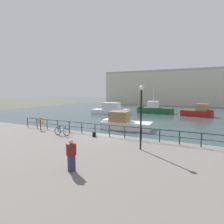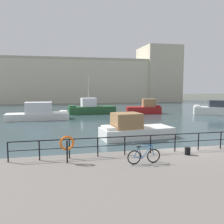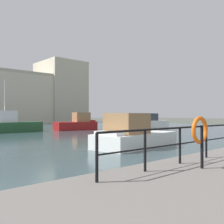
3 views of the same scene
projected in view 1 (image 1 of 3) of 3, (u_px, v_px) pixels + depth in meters
The scene contains 14 objects.
ground_plane at pixel (107, 142), 19.16m from camera, with size 240.00×240.00×0.00m, color #4C5147.
water_basin at pixel (167, 112), 45.97m from camera, with size 80.00×60.00×0.01m, color #33474C.
quay_promenade at pixel (63, 158), 13.34m from camera, with size 56.00×13.00×0.78m, color slate.
harbor_building at pixel (199, 87), 67.68m from camera, with size 57.16×12.54×16.72m.
moored_white_yacht at pixel (124, 123), 25.66m from camera, with size 6.75×3.34×2.30m.
moored_cabin_cruiser at pixel (198, 112), 38.58m from camera, with size 6.13×3.67×2.49m.
moored_blue_motorboat at pixel (155, 109), 44.16m from camera, with size 8.08×3.34×6.37m.
moored_harbor_tender at pixel (111, 110), 42.57m from camera, with size 8.53×2.98×2.46m.
quay_railing at pixel (109, 129), 18.05m from camera, with size 21.90×0.07×1.08m.
parked_bicycle at pixel (62, 131), 18.42m from camera, with size 1.77×0.12×0.98m.
mooring_bollard at pixel (94, 134), 17.94m from camera, with size 0.32×0.32×0.44m, color black.
life_ring_stand at pixel (41, 121), 20.94m from camera, with size 0.75×0.16×1.40m.
quay_lamp_post at pixel (141, 109), 13.73m from camera, with size 0.32×0.32×4.59m.
standing_person at pixel (71, 155), 10.15m from camera, with size 0.43×0.51×1.69m.
Camera 1 is at (8.84, -16.52, 4.98)m, focal length 31.20 mm.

